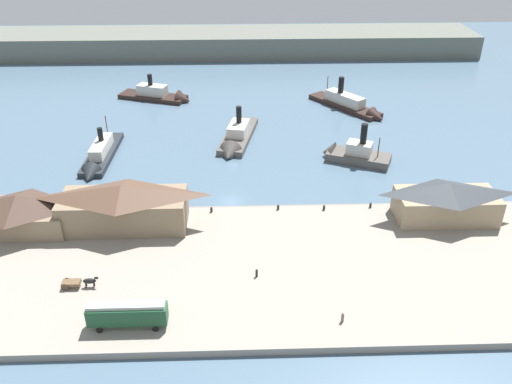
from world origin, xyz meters
The scene contains 20 objects.
ground_plane centered at (0.00, 0.00, 0.00)m, with size 320.00×320.00×0.00m, color slate.
quay_promenade centered at (0.00, -22.00, 0.60)m, with size 110.00×36.00×1.20m, color gray.
seawall_edge centered at (0.00, -3.60, 0.50)m, with size 110.00×0.80×1.00m, color slate.
ferry_shed_east_terminal centered at (-36.80, -9.92, 4.64)m, with size 17.12×9.75×6.76m.
ferry_shed_west_terminal centered at (-18.68, -9.59, 5.36)m, with size 22.37×9.19×8.21m.
ferry_shed_customs_shed centered at (39.20, -9.21, 4.93)m, with size 18.21×8.27×7.35m.
street_tram centered at (-13.70, -35.13, 3.59)m, with size 10.85×2.40×4.05m.
horse_cart centered at (-22.79, -26.50, 2.13)m, with size 5.63×1.57×1.87m.
pedestrian_walking_west centered at (4.30, -24.89, 1.90)m, with size 0.38×0.38×1.53m.
pedestrian_near_east_shed centered at (15.93, -35.20, 1.93)m, with size 0.40×0.40×1.61m.
mooring_post_center_west centered at (26.63, -4.94, 1.65)m, with size 0.44×0.44×0.90m, color black.
mooring_post_east centered at (9.04, -5.12, 1.65)m, with size 0.44×0.44×0.90m, color black.
mooring_post_west centered at (-3.51, -5.55, 1.65)m, with size 0.44×0.44×0.90m, color black.
mooring_post_center_east centered at (17.67, -5.56, 1.65)m, with size 0.44×0.44×0.90m, color black.
ferry_outer_harbor centered at (-20.53, 59.17, 1.24)m, with size 22.48×12.71×9.54m.
ferry_mid_harbor centered at (-29.93, 18.52, 1.16)m, with size 5.87×23.96×9.15m.
ferry_approaching_west centered at (33.53, 48.70, 1.42)m, with size 19.46×23.58×10.18m.
ferry_near_quay centered at (1.07, 27.51, 1.24)m, with size 10.54×24.41×10.11m.
ferry_moored_west centered at (27.29, 17.55, 1.61)m, with size 16.31×11.25×10.93m.
far_headland centered at (0.00, 110.00, 4.00)m, with size 180.00×24.00×8.00m, color #60665B.
Camera 1 is at (2.04, -89.71, 53.59)m, focal length 37.01 mm.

